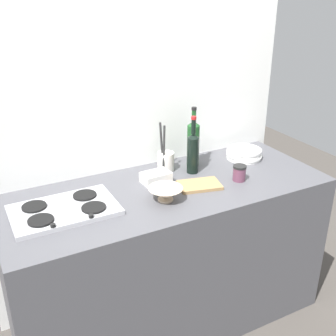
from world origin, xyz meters
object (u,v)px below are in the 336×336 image
at_px(wine_bottle_leftmost, 193,152).
at_px(cutting_board, 200,185).
at_px(condiment_jar_front, 239,173).
at_px(stovetop_hob, 64,210).
at_px(plate_stack, 244,154).
at_px(utensil_crock, 166,160).
at_px(wine_bottle_mid_left, 193,142).
at_px(mixing_bowl, 165,193).
at_px(butter_dish, 156,177).

distance_m(wine_bottle_leftmost, cutting_board, 0.23).
bearing_deg(condiment_jar_front, stovetop_hob, 173.93).
xyz_separation_m(wine_bottle_leftmost, condiment_jar_front, (0.18, -0.22, -0.08)).
xyz_separation_m(plate_stack, utensil_crock, (-0.52, 0.06, 0.03)).
bearing_deg(wine_bottle_mid_left, condiment_jar_front, -68.55).
relative_size(stovetop_hob, mixing_bowl, 2.82).
distance_m(stovetop_hob, wine_bottle_mid_left, 0.88).
distance_m(condiment_jar_front, cutting_board, 0.24).
bearing_deg(wine_bottle_leftmost, stovetop_hob, -171.84).
bearing_deg(wine_bottle_leftmost, plate_stack, 4.55).
relative_size(mixing_bowl, condiment_jar_front, 1.99).
bearing_deg(stovetop_hob, plate_stack, 6.96).
height_order(condiment_jar_front, cutting_board, condiment_jar_front).
xyz_separation_m(wine_bottle_mid_left, condiment_jar_front, (0.12, -0.31, -0.10)).
bearing_deg(mixing_bowl, cutting_board, 12.19).
height_order(wine_bottle_leftmost, condiment_jar_front, wine_bottle_leftmost).
height_order(stovetop_hob, wine_bottle_mid_left, wine_bottle_mid_left).
xyz_separation_m(butter_dish, cutting_board, (0.19, -0.16, -0.02)).
distance_m(butter_dish, condiment_jar_front, 0.47).
height_order(stovetop_hob, plate_stack, plate_stack).
distance_m(stovetop_hob, plate_stack, 1.20).
distance_m(butter_dish, utensil_crock, 0.17).
relative_size(stovetop_hob, cutting_board, 2.23).
distance_m(plate_stack, wine_bottle_leftmost, 0.41).
bearing_deg(butter_dish, wine_bottle_leftmost, 4.33).
relative_size(stovetop_hob, wine_bottle_mid_left, 1.39).
height_order(wine_bottle_leftmost, wine_bottle_mid_left, wine_bottle_mid_left).
bearing_deg(butter_dish, condiment_jar_front, -24.95).
bearing_deg(utensil_crock, wine_bottle_leftmost, -37.00).
xyz_separation_m(wine_bottle_leftmost, mixing_bowl, (-0.30, -0.23, -0.09)).
bearing_deg(condiment_jar_front, utensil_crock, 134.22).
xyz_separation_m(mixing_bowl, condiment_jar_front, (0.47, 0.02, 0.01)).
distance_m(wine_bottle_mid_left, cutting_board, 0.33).
distance_m(mixing_bowl, butter_dish, 0.22).
relative_size(wine_bottle_mid_left, butter_dish, 2.29).
bearing_deg(cutting_board, wine_bottle_leftmost, 70.95).
xyz_separation_m(plate_stack, butter_dish, (-0.64, -0.05, -0.00)).
height_order(wine_bottle_mid_left, utensil_crock, wine_bottle_mid_left).
xyz_separation_m(stovetop_hob, wine_bottle_mid_left, (0.85, 0.20, 0.13)).
height_order(plate_stack, wine_bottle_leftmost, wine_bottle_leftmost).
height_order(butter_dish, condiment_jar_front, condiment_jar_front).
distance_m(wine_bottle_leftmost, utensil_crock, 0.17).
xyz_separation_m(wine_bottle_leftmost, butter_dish, (-0.25, -0.02, -0.10)).
xyz_separation_m(plate_stack, wine_bottle_leftmost, (-0.40, -0.03, 0.10)).
distance_m(wine_bottle_leftmost, condiment_jar_front, 0.29).
bearing_deg(plate_stack, mixing_bowl, -159.23).
relative_size(plate_stack, butter_dish, 1.42).
distance_m(wine_bottle_mid_left, condiment_jar_front, 0.34).
bearing_deg(wine_bottle_mid_left, butter_dish, -160.16).
relative_size(wine_bottle_leftmost, butter_dish, 2.15).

